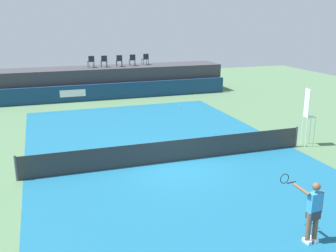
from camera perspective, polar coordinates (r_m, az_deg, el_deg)
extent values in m
plane|color=#4C704C|center=(19.36, -2.29, -2.20)|extent=(48.00, 48.00, 0.00)
cube|color=#16597A|center=(16.66, 0.63, -5.24)|extent=(12.00, 22.00, 0.00)
cube|color=navy|center=(29.14, -8.16, 5.04)|extent=(18.00, 0.20, 1.20)
cube|color=white|center=(28.66, -13.78, 4.68)|extent=(1.80, 0.02, 0.50)
cube|color=#38383D|center=(30.80, -8.83, 6.54)|extent=(18.00, 2.80, 2.20)
cylinder|color=#1E232D|center=(30.63, -10.92, 8.89)|extent=(0.04, 0.04, 0.44)
cylinder|color=#1E232D|center=(30.55, -11.67, 8.83)|extent=(0.04, 0.04, 0.44)
cylinder|color=#1E232D|center=(30.24, -10.75, 8.81)|extent=(0.04, 0.04, 0.44)
cylinder|color=#1E232D|center=(30.15, -11.50, 8.75)|extent=(0.04, 0.04, 0.44)
cube|color=#1E232D|center=(30.37, -11.23, 9.26)|extent=(0.47, 0.47, 0.03)
cube|color=#1E232D|center=(30.14, -11.17, 9.64)|extent=(0.44, 0.06, 0.42)
cylinder|color=#1E232D|center=(30.71, -9.03, 8.99)|extent=(0.04, 0.04, 0.44)
cylinder|color=#1E232D|center=(30.65, -9.79, 8.95)|extent=(0.04, 0.04, 0.44)
cylinder|color=#1E232D|center=(30.31, -8.92, 8.91)|extent=(0.04, 0.04, 0.44)
cylinder|color=#1E232D|center=(30.25, -9.69, 8.86)|extent=(0.04, 0.04, 0.44)
cube|color=#1E232D|center=(30.45, -9.38, 9.37)|extent=(0.45, 0.45, 0.03)
cube|color=#1E232D|center=(30.22, -9.34, 9.75)|extent=(0.44, 0.04, 0.42)
cylinder|color=#1E232D|center=(30.87, -6.82, 9.11)|extent=(0.04, 0.04, 0.44)
cylinder|color=#1E232D|center=(30.83, -7.58, 9.08)|extent=(0.04, 0.04, 0.44)
cylinder|color=#1E232D|center=(30.47, -6.73, 9.03)|extent=(0.04, 0.04, 0.44)
cylinder|color=#1E232D|center=(30.43, -7.50, 8.99)|extent=(0.04, 0.04, 0.44)
cube|color=#1E232D|center=(30.62, -7.17, 9.49)|extent=(0.48, 0.48, 0.03)
cube|color=#1E232D|center=(30.40, -7.14, 9.87)|extent=(0.44, 0.07, 0.42)
cylinder|color=#1E232D|center=(31.29, -4.97, 9.25)|extent=(0.04, 0.04, 0.44)
cylinder|color=#1E232D|center=(31.21, -5.70, 9.22)|extent=(0.04, 0.04, 0.44)
cylinder|color=#1E232D|center=(30.89, -4.82, 9.17)|extent=(0.04, 0.04, 0.44)
cylinder|color=#1E232D|center=(30.82, -5.56, 9.14)|extent=(0.04, 0.04, 0.44)
cube|color=#1E232D|center=(31.02, -5.27, 9.63)|extent=(0.46, 0.46, 0.03)
cube|color=#1E232D|center=(30.80, -5.21, 10.00)|extent=(0.44, 0.04, 0.42)
cylinder|color=#1E232D|center=(31.84, -3.16, 9.40)|extent=(0.04, 0.04, 0.44)
cylinder|color=#1E232D|center=(31.70, -3.85, 9.36)|extent=(0.04, 0.04, 0.44)
cylinder|color=#1E232D|center=(31.46, -2.89, 9.33)|extent=(0.04, 0.04, 0.44)
cylinder|color=#1E232D|center=(31.32, -3.59, 9.29)|extent=(0.04, 0.04, 0.44)
cube|color=#1E232D|center=(31.55, -3.38, 9.77)|extent=(0.48, 0.48, 0.03)
cube|color=#1E232D|center=(31.34, -3.25, 10.14)|extent=(0.44, 0.07, 0.42)
cylinder|color=white|center=(19.60, 20.64, -0.87)|extent=(0.04, 0.04, 1.40)
cylinder|color=white|center=(19.94, 20.08, -0.54)|extent=(0.04, 0.04, 1.40)
cylinder|color=white|center=(19.41, 19.60, -0.93)|extent=(0.04, 0.04, 1.40)
cylinder|color=white|center=(19.75, 19.05, -0.60)|extent=(0.04, 0.04, 1.40)
cube|color=white|center=(19.49, 20.04, 1.28)|extent=(0.51, 0.51, 0.03)
cube|color=white|center=(19.24, 19.69, 3.22)|extent=(0.10, 0.44, 1.33)
cube|color=#2D2D2D|center=(16.50, 0.63, -3.71)|extent=(12.40, 0.02, 0.95)
cylinder|color=#4C4C51|center=(15.71, -21.37, -5.79)|extent=(0.10, 0.10, 1.00)
cylinder|color=#4C4C51|center=(19.34, 18.27, -1.48)|extent=(0.10, 0.10, 1.00)
cube|color=white|center=(11.91, 20.57, -15.27)|extent=(0.14, 0.27, 0.10)
cylinder|color=brown|center=(11.68, 20.79, -13.33)|extent=(0.14, 0.14, 0.82)
cube|color=white|center=(11.76, 19.68, -15.59)|extent=(0.14, 0.27, 0.10)
cylinder|color=brown|center=(11.53, 19.90, -13.63)|extent=(0.14, 0.14, 0.82)
cube|color=#333338|center=(11.45, 20.51, -12.04)|extent=(0.35, 0.24, 0.24)
cube|color=#338CCC|center=(11.30, 20.69, -10.42)|extent=(0.37, 0.22, 0.56)
sphere|color=brown|center=(11.11, 20.92, -8.28)|extent=(0.22, 0.22, 0.22)
cylinder|color=brown|center=(11.46, 21.57, -10.23)|extent=(0.09, 0.09, 0.60)
cylinder|color=brown|center=(11.19, 18.99, -8.77)|extent=(0.13, 0.61, 0.14)
cylinder|color=black|center=(11.47, 17.62, -7.90)|extent=(0.30, 0.05, 0.03)
torus|color=black|center=(11.67, 16.70, -7.40)|extent=(0.30, 0.05, 0.30)
sphere|color=#D8EA33|center=(26.61, 1.66, 2.93)|extent=(0.07, 0.07, 0.07)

